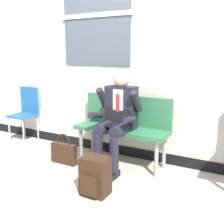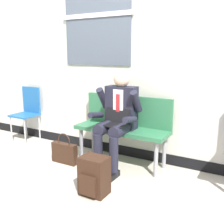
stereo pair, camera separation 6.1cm
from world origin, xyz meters
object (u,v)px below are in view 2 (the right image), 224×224
(person_seated, at_px, (117,117))
(backpack, at_px, (94,176))
(folding_chair, at_px, (28,109))
(bench_with_person, at_px, (124,123))
(handbag, at_px, (64,152))

(person_seated, xyz_separation_m, backpack, (0.13, -0.72, -0.47))
(backpack, relative_size, folding_chair, 0.45)
(bench_with_person, distance_m, folding_chair, 1.85)
(backpack, distance_m, folding_chair, 2.22)
(handbag, bearing_deg, folding_chair, 157.64)
(backpack, bearing_deg, bench_with_person, 97.74)
(person_seated, height_order, folding_chair, person_seated)
(backpack, xyz_separation_m, handbag, (-0.80, 0.49, -0.05))
(backpack, relative_size, handbag, 0.98)
(handbag, xyz_separation_m, folding_chair, (-1.17, 0.48, 0.40))
(bench_with_person, bearing_deg, backpack, -82.26)
(backpack, bearing_deg, person_seated, 99.83)
(folding_chair, bearing_deg, handbag, -22.36)
(bench_with_person, xyz_separation_m, folding_chair, (-1.85, 0.05, 0.00))
(bench_with_person, height_order, folding_chair, folding_chair)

